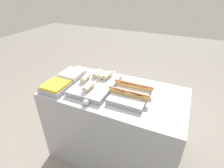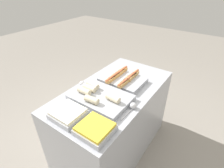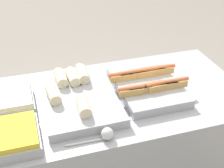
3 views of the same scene
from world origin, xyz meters
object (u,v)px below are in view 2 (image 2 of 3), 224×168
tray_hotdogs (123,79)px  serving_spoon_near (133,106)px  serving_spoon_far (81,84)px  tray_wraps (100,97)px  tray_side_front (95,129)px  tray_side_back (68,114)px

tray_hotdogs → serving_spoon_near: (-0.33, -0.31, -0.01)m
serving_spoon_far → tray_wraps: bearing=-102.8°
tray_hotdogs → tray_wraps: bearing=178.6°
tray_side_front → serving_spoon_near: (0.40, -0.09, -0.01)m
tray_hotdogs → serving_spoon_near: tray_hotdogs is taller
tray_hotdogs → tray_wraps: tray_wraps is taller
tray_hotdogs → tray_side_front: 0.76m
tray_side_front → serving_spoon_near: size_ratio=1.16×
tray_hotdogs → tray_wraps: (-0.39, 0.01, -0.01)m
tray_hotdogs → tray_side_front: tray_hotdogs is taller
tray_wraps → tray_side_front: tray_wraps is taller
serving_spoon_near → serving_spoon_far: 0.62m
tray_side_back → serving_spoon_near: size_ratio=1.16×
tray_hotdogs → tray_wraps: size_ratio=0.83×
serving_spoon_far → tray_side_back: bearing=-149.4°
tray_wraps → tray_side_back: bearing=169.9°
serving_spoon_far → tray_hotdogs: bearing=-43.8°
tray_wraps → tray_side_back: (-0.34, 0.06, 0.00)m
serving_spoon_far → serving_spoon_near: bearing=-90.5°
serving_spoon_near → serving_spoon_far: (0.01, 0.62, -0.00)m
tray_wraps → tray_side_back: tray_wraps is taller
serving_spoon_near → tray_side_back: bearing=136.5°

